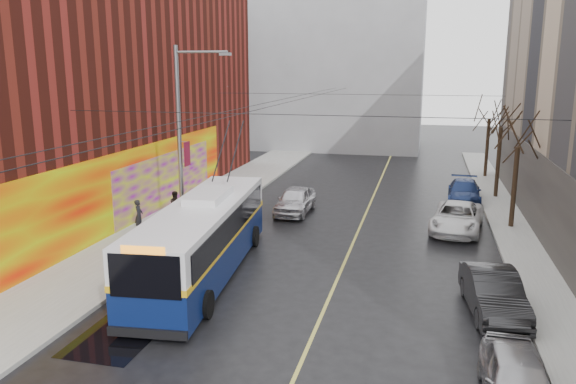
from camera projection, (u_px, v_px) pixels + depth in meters
The scene contains 22 objects.
ground at pixel (245, 364), 15.52m from camera, with size 140.00×140.00×0.00m, color black.
sidewalk_left at pixel (169, 226), 28.75m from camera, with size 4.00×60.00×0.15m, color gray.
sidewalk_right at pixel (523, 252), 24.78m from camera, with size 2.00×60.00×0.15m, color gray.
lane_line at pixel (359, 230), 28.44m from camera, with size 0.12×50.00×0.01m, color #BFB74C.
building_left at pixel (46, 87), 31.00m from camera, with size 12.11×36.00×14.00m.
building_far at pixel (324, 58), 57.62m from camera, with size 20.50×12.10×18.00m.
streetlight_pole at pixel (183, 140), 25.38m from camera, with size 2.65×0.60×9.00m.
catenary_wires at pixel (285, 103), 28.76m from camera, with size 18.00×60.00×0.22m.
tree_near at pixel (519, 131), 27.51m from camera, with size 3.20×3.20×6.40m.
tree_mid at pixel (502, 114), 34.09m from camera, with size 3.20×3.20×6.68m.
tree_far at pixel (490, 108), 40.75m from camera, with size 3.20×3.20×6.57m.
puddle at pixel (116, 338), 17.06m from camera, with size 2.30×3.09×0.01m, color black.
pigeons_flying at pixel (261, 84), 23.90m from camera, with size 2.94×2.47×1.59m.
trolleybus at pixel (203, 237), 21.93m from camera, with size 3.60×11.89×5.57m.
parked_car_a at pixel (518, 381), 13.45m from camera, with size 1.62×4.02×1.37m, color #A2A2A7.
parked_car_b at pixel (493, 293), 18.60m from camera, with size 1.54×4.43×1.46m, color black.
parked_car_c at pixel (457, 217), 28.07m from camera, with size 2.33×5.05×1.40m, color silver.
parked_car_d at pixel (464, 192), 34.03m from camera, with size 1.89×4.66×1.35m, color navy.
following_car at pixel (295, 200), 31.54m from camera, with size 1.74×4.32×1.47m, color silver.
pedestrian_a at pixel (139, 215), 27.57m from camera, with size 0.57×0.37×1.56m, color black.
pedestrian_b at pixel (176, 206), 29.29m from camera, with size 0.78×0.61×1.60m, color black.
pedestrian_c at pixel (199, 205), 29.33m from camera, with size 1.10×0.63×1.70m, color black.
Camera 1 is at (4.54, -13.42, 8.02)m, focal length 35.00 mm.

